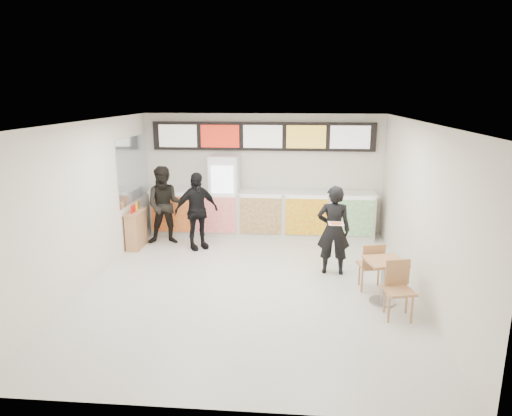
# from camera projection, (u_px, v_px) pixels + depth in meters

# --- Properties ---
(floor) EXTENTS (7.00, 7.00, 0.00)m
(floor) POSITION_uv_depth(u_px,v_px,m) (250.00, 285.00, 8.53)
(floor) COLOR beige
(floor) RESTS_ON ground
(ceiling) EXTENTS (7.00, 7.00, 0.00)m
(ceiling) POSITION_uv_depth(u_px,v_px,m) (249.00, 122.00, 7.80)
(ceiling) COLOR white
(ceiling) RESTS_ON wall_back
(wall_back) EXTENTS (6.00, 0.00, 6.00)m
(wall_back) POSITION_uv_depth(u_px,v_px,m) (263.00, 174.00, 11.55)
(wall_back) COLOR silver
(wall_back) RESTS_ON floor
(wall_left) EXTENTS (0.00, 7.00, 7.00)m
(wall_left) POSITION_uv_depth(u_px,v_px,m) (88.00, 204.00, 8.41)
(wall_left) COLOR silver
(wall_left) RESTS_ON floor
(wall_right) EXTENTS (0.00, 7.00, 7.00)m
(wall_right) POSITION_uv_depth(u_px,v_px,m) (421.00, 210.00, 7.92)
(wall_right) COLOR silver
(wall_right) RESTS_ON floor
(service_counter) EXTENTS (5.56, 0.77, 1.14)m
(service_counter) POSITION_uv_depth(u_px,v_px,m) (262.00, 213.00, 11.38)
(service_counter) COLOR silver
(service_counter) RESTS_ON floor
(menu_board) EXTENTS (5.50, 0.14, 0.70)m
(menu_board) POSITION_uv_depth(u_px,v_px,m) (263.00, 136.00, 11.23)
(menu_board) COLOR black
(menu_board) RESTS_ON wall_back
(drinks_fridge) EXTENTS (0.70, 0.67, 2.00)m
(drinks_fridge) POSITION_uv_depth(u_px,v_px,m) (224.00, 196.00, 11.37)
(drinks_fridge) COLOR white
(drinks_fridge) RESTS_ON floor
(mirror_panel) EXTENTS (0.01, 2.00, 1.50)m
(mirror_panel) POSITION_uv_depth(u_px,v_px,m) (133.00, 169.00, 10.72)
(mirror_panel) COLOR #B2B7BF
(mirror_panel) RESTS_ON wall_left
(customer_main) EXTENTS (0.67, 0.46, 1.78)m
(customer_main) POSITION_uv_depth(u_px,v_px,m) (333.00, 230.00, 8.88)
(customer_main) COLOR black
(customer_main) RESTS_ON floor
(customer_left) EXTENTS (1.00, 0.84, 1.85)m
(customer_left) POSITION_uv_depth(u_px,v_px,m) (165.00, 205.00, 10.69)
(customer_left) COLOR black
(customer_left) RESTS_ON floor
(customer_mid) EXTENTS (1.10, 0.94, 1.78)m
(customer_mid) POSITION_uv_depth(u_px,v_px,m) (196.00, 211.00, 10.33)
(customer_mid) COLOR black
(customer_mid) RESTS_ON floor
(pizza_slice) EXTENTS (0.36, 0.36, 0.02)m
(pizza_slice) POSITION_uv_depth(u_px,v_px,m) (336.00, 223.00, 8.38)
(pizza_slice) COLOR beige
(pizza_slice) RESTS_ON customer_main
(cafe_table) EXTENTS (0.78, 1.61, 0.91)m
(cafe_table) POSITION_uv_depth(u_px,v_px,m) (384.00, 273.00, 7.69)
(cafe_table) COLOR tan
(cafe_table) RESTS_ON floor
(condiment_ledge) EXTENTS (0.31, 0.77, 1.03)m
(condiment_ledge) POSITION_uv_depth(u_px,v_px,m) (136.00, 229.00, 10.51)
(condiment_ledge) COLOR tan
(condiment_ledge) RESTS_ON floor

